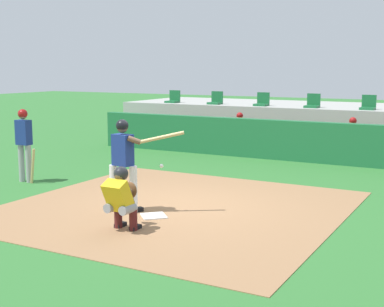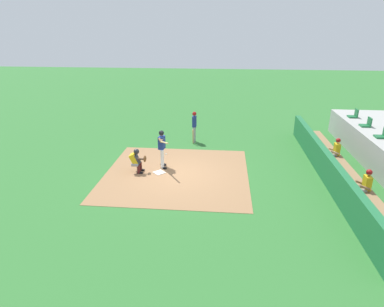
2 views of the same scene
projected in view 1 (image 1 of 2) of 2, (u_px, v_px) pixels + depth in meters
The scene contains 16 objects.
ground_plane at pixel (175, 208), 10.93m from camera, with size 80.00×80.00×0.00m, color #2D6B2D.
dirt_infield at pixel (175, 207), 10.93m from camera, with size 6.40×6.40×0.01m, color #936B47.
home_plate at pixel (154, 216), 10.23m from camera, with size 0.44×0.44×0.02m, color white.
batter_at_plate at pixel (124, 159), 10.43m from camera, with size 1.38×0.65×1.80m.
catcher_crouched at pixel (122, 196), 9.28m from camera, with size 0.49×1.70×1.13m.
on_deck_batter at pixel (24, 141), 13.23m from camera, with size 0.58×0.23×1.79m.
dugout_wall at pixel (284, 140), 16.47m from camera, with size 13.00×0.30×1.20m, color #1E6638.
dugout_bench at pixel (294, 148), 17.40m from camera, with size 11.80×0.44×0.45m, color olive.
dugout_player_0 at pixel (238, 131), 18.09m from camera, with size 0.49×0.70×1.30m.
dugout_player_1 at pixel (351, 138), 16.34m from camera, with size 0.49×0.70×1.30m.
stands_platform at pixel (324, 124), 20.27m from camera, with size 15.00×4.40×1.40m, color #9E9E99.
stadium_seat_0 at pixel (173, 99), 21.46m from camera, with size 0.46×0.46×0.48m.
stadium_seat_1 at pixel (216, 101), 20.58m from camera, with size 0.46×0.46×0.48m.
stadium_seat_2 at pixel (262, 102), 19.70m from camera, with size 0.46×0.46×0.48m.
stadium_seat_3 at pixel (313, 104), 18.82m from camera, with size 0.46×0.46×0.48m.
stadium_seat_4 at pixel (368, 105), 17.94m from camera, with size 0.46×0.46×0.48m.
Camera 1 is at (5.39, -9.17, 2.78)m, focal length 51.19 mm.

